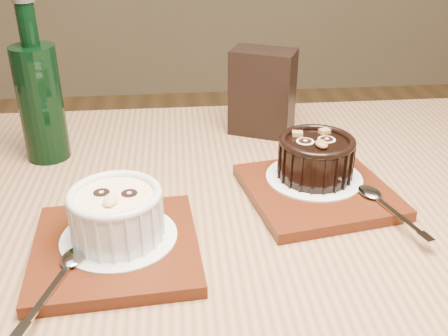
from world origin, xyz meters
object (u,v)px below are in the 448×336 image
object	(u,v)px
table	(222,282)
ramekin_dark	(316,156)
tray_left	(116,248)
tray_right	(317,191)
ramekin_white	(116,212)
condiment_stand	(262,92)
green_bottle	(40,99)

from	to	relation	value
table	ramekin_dark	bearing A→B (deg)	30.35
tray_left	tray_right	world-z (taller)	same
table	ramekin_white	distance (m)	0.19
tray_left	condiment_stand	bearing A→B (deg)	56.03
tray_right	condiment_stand	world-z (taller)	condiment_stand
ramekin_dark	condiment_stand	world-z (taller)	condiment_stand
table	green_bottle	distance (m)	0.37
tray_right	green_bottle	world-z (taller)	green_bottle
tray_right	ramekin_dark	world-z (taller)	ramekin_dark
ramekin_white	condiment_stand	distance (m)	0.38
ramekin_dark	ramekin_white	bearing A→B (deg)	-161.45
ramekin_white	green_bottle	size ratio (longest dim) A/B	0.43
ramekin_white	green_bottle	distance (m)	0.28
tray_left	ramekin_dark	bearing A→B (deg)	26.11
table	ramekin_white	xyz separation A→B (m)	(-0.12, -0.04, 0.14)
tray_left	ramekin_dark	distance (m)	0.29
tray_left	ramekin_dark	world-z (taller)	ramekin_dark
ramekin_white	tray_right	size ratio (longest dim) A/B	0.57
tray_left	ramekin_white	world-z (taller)	ramekin_white
green_bottle	ramekin_white	bearing A→B (deg)	-63.27
tray_left	tray_right	xyz separation A→B (m)	(0.26, 0.10, 0.00)
table	condiment_stand	distance (m)	0.33
ramekin_white	condiment_stand	xyz separation A→B (m)	(0.21, 0.31, 0.02)
condiment_stand	ramekin_white	bearing A→B (deg)	-124.42
ramekin_dark	green_bottle	distance (m)	0.40
tray_right	ramekin_dark	xyz separation A→B (m)	(0.00, 0.02, 0.04)
table	tray_left	distance (m)	0.16
ramekin_white	table	bearing A→B (deg)	26.23
tray_left	ramekin_white	xyz separation A→B (m)	(0.00, 0.01, 0.04)
tray_right	green_bottle	size ratio (longest dim) A/B	0.75
tray_right	condiment_stand	size ratio (longest dim) A/B	1.29
tray_left	condiment_stand	world-z (taller)	condiment_stand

